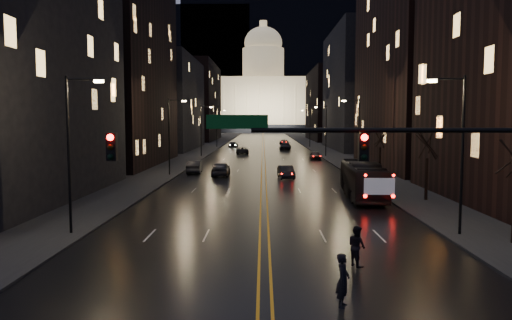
{
  "coord_description": "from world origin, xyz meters",
  "views": [
    {
      "loc": [
        -0.08,
        -17.77,
        6.58
      ],
      "look_at": [
        -0.49,
        11.67,
        4.18
      ],
      "focal_mm": 35.0,
      "sensor_mm": 36.0,
      "label": 1
    }
  ],
  "objects_px": {
    "pedestrian_a": "(343,280)",
    "pedestrian_b": "(357,246)",
    "bus": "(363,180)",
    "oncoming_car_b": "(194,167)",
    "receding_car_a": "(286,172)",
    "oncoming_car_a": "(221,169)",
    "traffic_signal": "(431,161)"
  },
  "relations": [
    {
      "from": "oncoming_car_a",
      "to": "oncoming_car_b",
      "type": "distance_m",
      "value": 4.75
    },
    {
      "from": "oncoming_car_a",
      "to": "oncoming_car_b",
      "type": "height_order",
      "value": "oncoming_car_a"
    },
    {
      "from": "pedestrian_a",
      "to": "oncoming_car_a",
      "type": "bearing_deg",
      "value": 31.91
    },
    {
      "from": "traffic_signal",
      "to": "pedestrian_a",
      "type": "xyz_separation_m",
      "value": [
        -3.18,
        -0.66,
        -4.14
      ]
    },
    {
      "from": "traffic_signal",
      "to": "oncoming_car_a",
      "type": "distance_m",
      "value": 41.51
    },
    {
      "from": "bus",
      "to": "pedestrian_b",
      "type": "xyz_separation_m",
      "value": [
        -4.12,
        -19.49,
        -0.62
      ]
    },
    {
      "from": "oncoming_car_b",
      "to": "receding_car_a",
      "type": "bearing_deg",
      "value": 150.64
    },
    {
      "from": "traffic_signal",
      "to": "bus",
      "type": "relative_size",
      "value": 1.57
    },
    {
      "from": "traffic_signal",
      "to": "receding_car_a",
      "type": "xyz_separation_m",
      "value": [
        -3.41,
        37.67,
        -4.38
      ]
    },
    {
      "from": "oncoming_car_a",
      "to": "oncoming_car_b",
      "type": "bearing_deg",
      "value": -42.76
    },
    {
      "from": "oncoming_car_b",
      "to": "pedestrian_b",
      "type": "distance_m",
      "value": 40.77
    },
    {
      "from": "oncoming_car_b",
      "to": "pedestrian_a",
      "type": "relative_size",
      "value": 2.48
    },
    {
      "from": "pedestrian_a",
      "to": "traffic_signal",
      "type": "bearing_deg",
      "value": -57.09
    },
    {
      "from": "bus",
      "to": "pedestrian_a",
      "type": "bearing_deg",
      "value": -99.78
    },
    {
      "from": "pedestrian_a",
      "to": "pedestrian_b",
      "type": "xyz_separation_m",
      "value": [
        1.41,
        4.92,
        -0.04
      ]
    },
    {
      "from": "oncoming_car_a",
      "to": "oncoming_car_b",
      "type": "relative_size",
      "value": 1.06
    },
    {
      "from": "oncoming_car_a",
      "to": "pedestrian_a",
      "type": "distance_m",
      "value": 41.22
    },
    {
      "from": "traffic_signal",
      "to": "pedestrian_a",
      "type": "relative_size",
      "value": 9.02
    },
    {
      "from": "oncoming_car_b",
      "to": "pedestrian_a",
      "type": "distance_m",
      "value": 45.1
    },
    {
      "from": "oncoming_car_b",
      "to": "pedestrian_a",
      "type": "height_order",
      "value": "pedestrian_a"
    },
    {
      "from": "bus",
      "to": "oncoming_car_b",
      "type": "xyz_separation_m",
      "value": [
        -16.76,
        19.27,
        -0.75
      ]
    },
    {
      "from": "bus",
      "to": "oncoming_car_b",
      "type": "relative_size",
      "value": 2.31
    },
    {
      "from": "bus",
      "to": "receding_car_a",
      "type": "bearing_deg",
      "value": 115.47
    },
    {
      "from": "traffic_signal",
      "to": "bus",
      "type": "xyz_separation_m",
      "value": [
        2.36,
        23.74,
        -3.57
      ]
    },
    {
      "from": "oncoming_car_a",
      "to": "traffic_signal",
      "type": "bearing_deg",
      "value": 104.72
    },
    {
      "from": "oncoming_car_b",
      "to": "receding_car_a",
      "type": "xyz_separation_m",
      "value": [
        11.0,
        -5.35,
        -0.07
      ]
    },
    {
      "from": "bus",
      "to": "oncoming_car_a",
      "type": "height_order",
      "value": "bus"
    },
    {
      "from": "pedestrian_a",
      "to": "pedestrian_b",
      "type": "distance_m",
      "value": 5.11
    },
    {
      "from": "pedestrian_a",
      "to": "receding_car_a",
      "type": "bearing_deg",
      "value": 21.47
    },
    {
      "from": "traffic_signal",
      "to": "oncoming_car_b",
      "type": "relative_size",
      "value": 3.63
    },
    {
      "from": "bus",
      "to": "pedestrian_a",
      "type": "height_order",
      "value": "bus"
    },
    {
      "from": "receding_car_a",
      "to": "pedestrian_b",
      "type": "distance_m",
      "value": 33.45
    }
  ]
}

